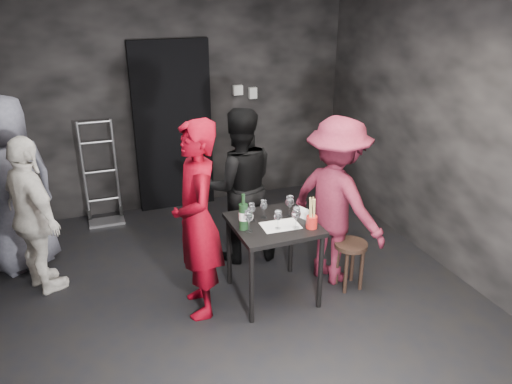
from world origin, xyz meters
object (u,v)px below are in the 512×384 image
object	(u,v)px
bystander_cream	(34,217)
bystander_grey	(9,169)
breadstick_cup	(312,213)
man_maroon	(337,196)
hand_truck	(104,203)
tasting_table	(273,232)
wine_bottle	(243,216)
server_red	(197,206)
stool	(350,253)
woman_black	(239,181)

from	to	relation	value
bystander_cream	bystander_grey	world-z (taller)	bystander_grey
bystander_cream	breadstick_cup	bearing A→B (deg)	-142.56
man_maroon	bystander_cream	bearing A→B (deg)	51.18
hand_truck	tasting_table	size ratio (longest dim) A/B	1.66
wine_bottle	server_red	bearing A→B (deg)	171.25
wine_bottle	bystander_grey	bearing A→B (deg)	143.62
breadstick_cup	bystander_cream	bearing A→B (deg)	155.03
tasting_table	bystander_grey	xyz separation A→B (m)	(-2.18, 1.36, 0.40)
man_maroon	bystander_grey	bearing A→B (deg)	42.94
stool	wine_bottle	distance (m)	1.14
woman_black	man_maroon	xyz separation A→B (m)	(0.73, -0.69, 0.01)
server_red	breadstick_cup	xyz separation A→B (m)	(0.94, -0.24, -0.11)
tasting_table	wine_bottle	distance (m)	0.37
server_red	woman_black	world-z (taller)	server_red
tasting_table	wine_bottle	bearing A→B (deg)	-174.27
stool	man_maroon	distance (m)	0.56
server_red	breadstick_cup	world-z (taller)	server_red
wine_bottle	bystander_cream	bearing A→B (deg)	152.78
man_maroon	wine_bottle	size ratio (longest dim) A/B	5.39
tasting_table	bystander_grey	distance (m)	2.60
man_maroon	woman_black	bearing A→B (deg)	23.33
bystander_grey	stool	bearing A→B (deg)	119.31
woman_black	bystander_grey	distance (m)	2.21
hand_truck	server_red	world-z (taller)	server_red
woman_black	bystander_grey	bearing A→B (deg)	-7.88
stool	man_maroon	size ratio (longest dim) A/B	0.27
bystander_cream	wine_bottle	distance (m)	1.92
stool	wine_bottle	world-z (taller)	wine_bottle
tasting_table	stool	xyz separation A→B (m)	(0.73, -0.12, -0.29)
tasting_table	wine_bottle	size ratio (longest dim) A/B	2.32
bystander_cream	woman_black	bearing A→B (deg)	-119.29
bystander_cream	wine_bottle	xyz separation A→B (m)	(1.70, -0.88, 0.12)
hand_truck	tasting_table	bearing A→B (deg)	-58.21
server_red	man_maroon	distance (m)	1.35
stool	bystander_cream	size ratio (longest dim) A/B	0.31
man_maroon	breadstick_cup	size ratio (longest dim) A/B	5.82
hand_truck	woman_black	distance (m)	1.99
tasting_table	bystander_cream	bearing A→B (deg)	156.96
stool	hand_truck	bearing A→B (deg)	131.85
server_red	bystander_grey	size ratio (longest dim) A/B	0.95
woman_black	bystander_cream	size ratio (longest dim) A/B	1.15
woman_black	server_red	bearing A→B (deg)	58.15
tasting_table	server_red	xyz separation A→B (m)	(-0.67, 0.03, 0.35)
tasting_table	woman_black	world-z (taller)	woman_black
server_red	bystander_cream	size ratio (longest dim) A/B	1.33
man_maroon	wine_bottle	world-z (taller)	man_maroon
tasting_table	stool	distance (m)	0.80
breadstick_cup	hand_truck	bearing A→B (deg)	123.87
tasting_table	bystander_grey	bearing A→B (deg)	147.95
hand_truck	woman_black	world-z (taller)	woman_black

